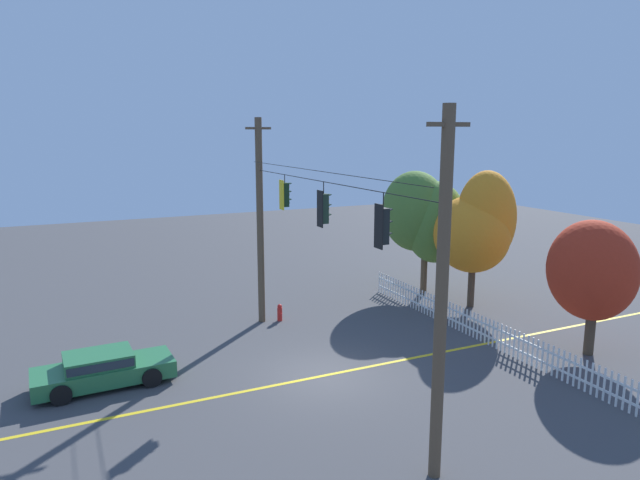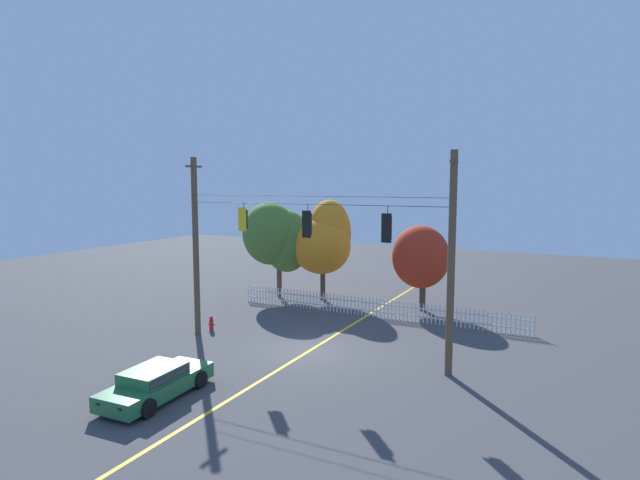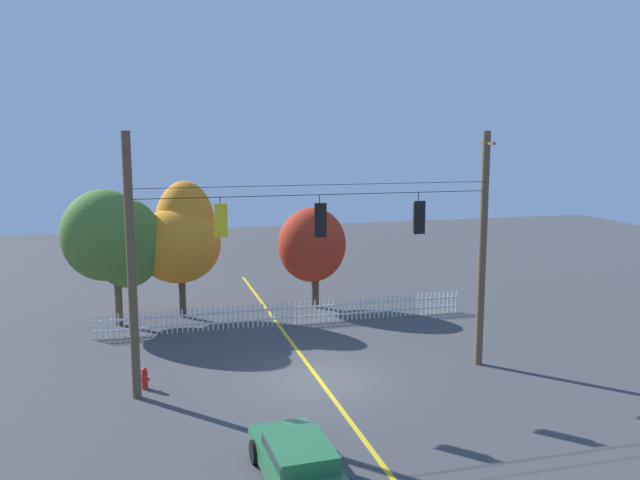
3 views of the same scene
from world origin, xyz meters
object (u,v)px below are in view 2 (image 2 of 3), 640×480
object	(u,v)px
traffic_signal_westbound_side	(387,228)
autumn_oak_far_east	(420,256)
autumn_maple_near_fence	(278,237)
autumn_maple_mid	(324,241)
traffic_signal_southbound_primary	(308,224)
fire_hydrant	(211,323)
parked_car	(156,382)
traffic_signal_northbound_secondary	(244,219)

from	to	relation	value
traffic_signal_westbound_side	autumn_oak_far_east	xyz separation A→B (m)	(-1.44, 10.01, -2.49)
autumn_maple_near_fence	autumn_maple_mid	size ratio (longest dim) A/B	0.97
traffic_signal_southbound_primary	traffic_signal_westbound_side	size ratio (longest dim) A/B	0.98
fire_hydrant	autumn_maple_near_fence	bearing A→B (deg)	97.17
traffic_signal_southbound_primary	autumn_maple_mid	size ratio (longest dim) A/B	0.23
autumn_maple_mid	fire_hydrant	bearing A→B (deg)	-101.99
autumn_maple_near_fence	parked_car	bearing A→B (deg)	-73.51
autumn_maple_mid	autumn_oak_far_east	world-z (taller)	autumn_maple_mid
traffic_signal_northbound_secondary	autumn_maple_mid	bearing A→B (deg)	94.09
traffic_signal_westbound_side	fire_hydrant	size ratio (longest dim) A/B	1.96
parked_car	fire_hydrant	world-z (taller)	parked_car
traffic_signal_westbound_side	parked_car	xyz separation A→B (m)	(-6.08, -6.88, -5.17)
traffic_signal_southbound_primary	autumn_maple_mid	bearing A→B (deg)	112.53
traffic_signal_northbound_secondary	autumn_oak_far_east	distance (m)	11.79
autumn_maple_near_fence	autumn_maple_mid	world-z (taller)	autumn_maple_mid
traffic_signal_northbound_secondary	autumn_oak_far_east	size ratio (longest dim) A/B	0.26
parked_car	fire_hydrant	bearing A→B (deg)	115.67
traffic_signal_southbound_primary	parked_car	world-z (taller)	traffic_signal_southbound_primary
traffic_signal_westbound_side	autumn_maple_mid	size ratio (longest dim) A/B	0.23
traffic_signal_westbound_side	autumn_oak_far_east	distance (m)	10.41
autumn_maple_near_fence	autumn_oak_far_east	size ratio (longest dim) A/B	1.24
autumn_maple_near_fence	autumn_oak_far_east	world-z (taller)	autumn_maple_near_fence
fire_hydrant	parked_car	bearing A→B (deg)	-64.33
traffic_signal_northbound_secondary	traffic_signal_westbound_side	bearing A→B (deg)	-0.01
autumn_maple_near_fence	parked_car	distance (m)	16.94
traffic_signal_northbound_secondary	autumn_oak_far_east	bearing A→B (deg)	60.54
autumn_maple_near_fence	autumn_maple_mid	distance (m)	3.13
autumn_maple_mid	parked_car	size ratio (longest dim) A/B	1.46
traffic_signal_westbound_side	autumn_oak_far_east	bearing A→B (deg)	98.17
parked_car	traffic_signal_westbound_side	bearing A→B (deg)	48.54
traffic_signal_northbound_secondary	autumn_oak_far_east	world-z (taller)	traffic_signal_northbound_secondary
autumn_maple_near_fence	autumn_maple_mid	xyz separation A→B (m)	(2.99, 0.91, -0.19)
fire_hydrant	traffic_signal_northbound_secondary	bearing A→B (deg)	-15.72
parked_car	autumn_maple_near_fence	bearing A→B (deg)	106.49
traffic_signal_southbound_primary	traffic_signal_westbound_side	world-z (taller)	same
autumn_maple_mid	parked_car	world-z (taller)	autumn_maple_mid
traffic_signal_southbound_primary	autumn_maple_mid	distance (m)	10.93
autumn_oak_far_east	fire_hydrant	world-z (taller)	autumn_oak_far_east
autumn_maple_near_fence	traffic_signal_southbound_primary	bearing A→B (deg)	-51.76
traffic_signal_southbound_primary	parked_car	xyz separation A→B (m)	(-2.40, -6.88, -5.19)
traffic_signal_westbound_side	parked_car	bearing A→B (deg)	-131.46
traffic_signal_southbound_primary	autumn_oak_far_east	xyz separation A→B (m)	(2.24, 10.01, -2.51)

